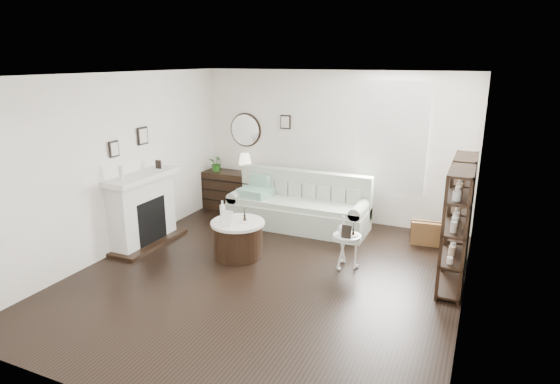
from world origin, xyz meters
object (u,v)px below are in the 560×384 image
at_px(dresser, 231,190).
at_px(pedestal_table, 347,238).
at_px(sofa, 299,209).
at_px(drum_table, 238,239).

height_order(dresser, pedestal_table, dresser).
height_order(sofa, drum_table, sofa).
bearing_deg(sofa, dresser, 166.26).
distance_m(dresser, drum_table, 2.39).
bearing_deg(drum_table, sofa, 78.29).
bearing_deg(pedestal_table, sofa, 133.41).
xyz_separation_m(drum_table, pedestal_table, (1.60, 0.30, 0.17)).
distance_m(sofa, pedestal_table, 1.83).
height_order(drum_table, pedestal_table, drum_table).
bearing_deg(pedestal_table, drum_table, -169.41).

